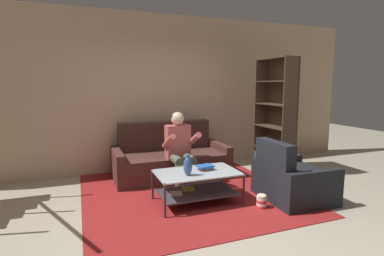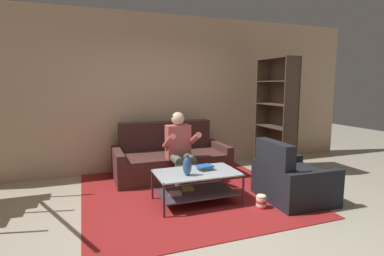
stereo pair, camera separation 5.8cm
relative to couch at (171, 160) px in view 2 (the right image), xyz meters
The scene contains 11 objects.
ground 1.87m from the couch, 90.01° to the right, with size 16.80×16.80×0.00m, color #B5AC96.
back_partition 1.31m from the couch, 90.03° to the left, with size 8.40×0.12×2.90m, color #CEAA8A.
couch is the anchor object (origin of this frame).
person_seated_center 0.66m from the couch, 90.00° to the right, with size 0.50×0.58×1.18m.
coffee_table 1.30m from the couch, 90.71° to the right, with size 1.12×0.67×0.44m.
area_rug 0.83m from the couch, 90.27° to the right, with size 3.00×3.24×0.01m.
vase 1.44m from the couch, 97.24° to the right, with size 0.12×0.12×0.28m.
book_stack 1.27m from the couch, 83.83° to the right, with size 0.25×0.20×0.06m.
bookshelf 2.04m from the couch, 10.47° to the right, with size 0.33×0.87×2.09m.
armchair 2.10m from the couch, 52.48° to the right, with size 0.87×0.96×0.85m.
popcorn_tub 1.93m from the couch, 68.01° to the right, with size 0.14×0.14×0.19m.
Camera 2 is at (-1.42, -3.13, 1.61)m, focal length 28.00 mm.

